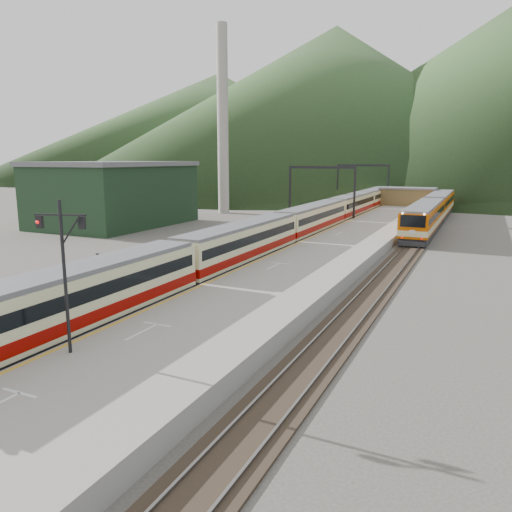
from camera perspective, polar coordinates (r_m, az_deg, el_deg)
The scene contains 18 objects.
track_main at distance 55.64m, azimuth 5.56°, elevation 1.80°, with size 2.60×200.00×0.23m.
track_far at distance 57.44m, azimuth 0.84°, elevation 2.15°, with size 2.60×200.00×0.23m.
track_second at distance 53.07m, azimuth 17.37°, elevation 0.90°, with size 2.60×200.00×0.23m.
platform at distance 52.11m, azimuth 10.67°, elevation 1.52°, with size 8.00×100.00×1.00m, color gray.
gantry_near at distance 70.15m, azimuth 7.50°, elevation 8.20°, with size 9.55×0.25×8.00m.
gantry_far at distance 94.30m, azimuth 12.07°, elevation 8.76°, with size 9.55×0.25×8.00m.
warehouse at distance 70.97m, azimuth -15.83°, elevation 6.88°, with size 14.50×20.50×8.60m.
smokestack at distance 84.23m, azimuth -3.82°, elevation 15.14°, with size 1.80×1.80×30.00m, color #9E998E.
station_shed at distance 90.99m, azimuth 16.94°, elevation 6.55°, with size 9.40×4.40×3.10m.
hill_a at distance 211.12m, azimuth 9.00°, elevation 16.63°, with size 180.00×180.00×60.00m, color #2B4522.
hill_d at distance 287.80m, azimuth -4.16°, elevation 14.71°, with size 200.00×200.00×55.00m, color #2B4522.
main_train at distance 58.09m, azimuth 6.53°, elevation 3.97°, with size 2.68×92.20×3.27m.
second_train at distance 72.54m, azimuth 19.56°, elevation 4.95°, with size 2.99×40.66×3.65m.
signal_mast at distance 21.54m, azimuth -21.13°, elevation -0.52°, with size 2.13×0.75×6.37m.
short_signal_a at distance 29.61m, azimuth -20.58°, elevation -4.33°, with size 0.25×0.21×2.27m.
short_signal_b at distance 48.20m, azimuth -0.62°, elevation 2.11°, with size 0.23×0.17×2.27m.
short_signal_c at distance 37.76m, azimuth -17.61°, elevation -0.92°, with size 0.26×0.23×2.27m.
worker at distance 32.20m, azimuth -19.85°, elevation -4.22°, with size 0.61×0.40×1.68m, color #222034.
Camera 1 is at (17.92, -11.92, 8.95)m, focal length 35.00 mm.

